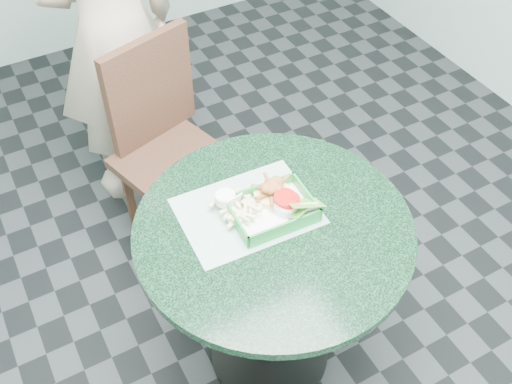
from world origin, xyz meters
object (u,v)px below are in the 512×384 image
cafe_table (272,264)px  sauce_ramekin (225,204)px  dining_chair (164,136)px  crab_sandwich (271,193)px  food_basket (272,216)px  diner_person (109,9)px

cafe_table → sauce_ramekin: size_ratio=13.88×
sauce_ramekin → cafe_table: bearing=-51.6°
dining_chair → crab_sandwich: size_ratio=7.94×
food_basket → dining_chair: bearing=94.8°
food_basket → sauce_ramekin: bearing=143.6°
dining_chair → sauce_ramekin: dining_chair is taller
cafe_table → diner_person: bearing=94.3°
diner_person → sauce_ramekin: 1.05m
dining_chair → food_basket: 0.81m
diner_person → sauce_ramekin: size_ratio=30.51×
diner_person → crab_sandwich: (0.14, -1.06, -0.14)m
crab_sandwich → cafe_table: bearing=-115.7°
diner_person → crab_sandwich: diner_person is taller
diner_person → sauce_ramekin: bearing=81.5°
cafe_table → food_basket: bearing=68.0°
food_basket → sauce_ramekin: size_ratio=4.01×
dining_chair → food_basket: (0.06, -0.77, 0.23)m
food_basket → crab_sandwich: (0.03, 0.06, 0.03)m
dining_chair → diner_person: diner_person is taller
crab_sandwich → diner_person: bearing=97.2°
food_basket → diner_person: bearing=95.3°
diner_person → crab_sandwich: 1.08m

